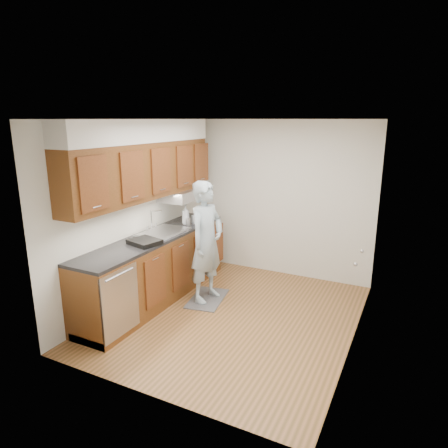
% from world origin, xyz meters
% --- Properties ---
extents(floor, '(3.50, 3.50, 0.00)m').
position_xyz_m(floor, '(0.00, 0.00, 0.00)').
color(floor, '#945E38').
rests_on(floor, ground).
extents(ceiling, '(3.50, 3.50, 0.00)m').
position_xyz_m(ceiling, '(0.00, 0.00, 2.50)').
color(ceiling, white).
rests_on(ceiling, wall_left).
extents(wall_left, '(0.02, 3.50, 2.50)m').
position_xyz_m(wall_left, '(-1.50, 0.00, 1.25)').
color(wall_left, silver).
rests_on(wall_left, floor).
extents(wall_right, '(0.02, 3.50, 2.50)m').
position_xyz_m(wall_right, '(1.50, 0.00, 1.25)').
color(wall_right, silver).
rests_on(wall_right, floor).
extents(wall_back, '(3.00, 0.02, 2.50)m').
position_xyz_m(wall_back, '(0.00, 1.75, 1.25)').
color(wall_back, silver).
rests_on(wall_back, floor).
extents(counter, '(0.64, 2.80, 1.30)m').
position_xyz_m(counter, '(-1.20, -0.00, 0.49)').
color(counter, brown).
rests_on(counter, floor).
extents(upper_cabinets, '(0.47, 2.80, 1.21)m').
position_xyz_m(upper_cabinets, '(-1.33, 0.05, 1.95)').
color(upper_cabinets, brown).
rests_on(upper_cabinets, wall_left).
extents(closet_door, '(0.02, 1.22, 2.05)m').
position_xyz_m(closet_door, '(1.49, 0.30, 1.02)').
color(closet_door, white).
rests_on(closet_door, wall_right).
extents(floor_mat, '(0.57, 0.82, 0.01)m').
position_xyz_m(floor_mat, '(-0.55, 0.30, 0.01)').
color(floor_mat, slate).
rests_on(floor_mat, floor).
extents(person, '(0.54, 0.73, 1.92)m').
position_xyz_m(person, '(-0.55, 0.30, 0.97)').
color(person, '#9AAFBB').
rests_on(person, floor_mat).
extents(soap_bottle_a, '(0.16, 0.16, 0.30)m').
position_xyz_m(soap_bottle_a, '(-1.15, 0.72, 1.09)').
color(soap_bottle_a, silver).
rests_on(soap_bottle_a, counter).
extents(soap_bottle_b, '(0.12, 0.12, 0.19)m').
position_xyz_m(soap_bottle_b, '(-1.05, 0.84, 1.03)').
color(soap_bottle_b, silver).
rests_on(soap_bottle_b, counter).
extents(steel_can, '(0.08, 0.08, 0.12)m').
position_xyz_m(steel_can, '(-1.06, 0.66, 1.00)').
color(steel_can, '#A5A5AA').
rests_on(steel_can, counter).
extents(dish_rack, '(0.44, 0.40, 0.06)m').
position_xyz_m(dish_rack, '(-1.09, -0.37, 0.97)').
color(dish_rack, black).
rests_on(dish_rack, counter).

